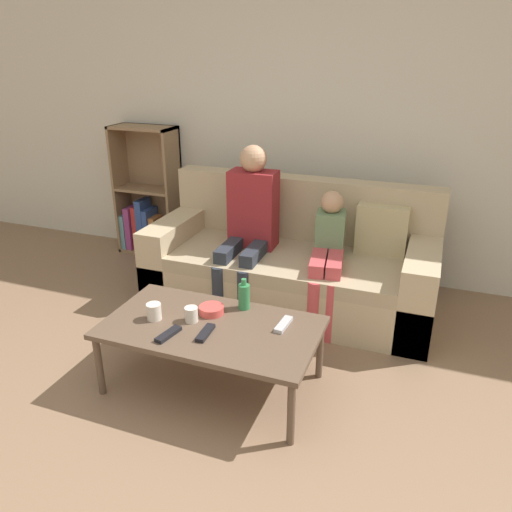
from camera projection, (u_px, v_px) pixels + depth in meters
name	position (u px, v px, depth m)	size (l,w,h in m)	color
ground_plane	(159.00, 505.00, 2.14)	(22.00, 22.00, 0.00)	#84664C
wall_back	(323.00, 117.00, 3.94)	(12.00, 0.06, 2.60)	beige
couch	(292.00, 266.00, 3.74)	(2.08, 0.88, 0.90)	tan
bookshelf	(147.00, 204.00, 4.65)	(0.58, 0.28, 1.17)	#8E7051
coffee_table	(211.00, 330.00, 2.76)	(1.19, 0.66, 0.40)	brown
person_adult	(250.00, 217.00, 3.62)	(0.35, 0.62, 1.18)	#282D38
person_child	(328.00, 252.00, 3.43)	(0.29, 0.63, 0.90)	#C6474C
cup_near	(154.00, 312.00, 2.79)	(0.08, 0.08, 0.09)	silver
cup_far	(191.00, 314.00, 2.77)	(0.07, 0.07, 0.09)	silver
tv_remote_0	(284.00, 324.00, 2.73)	(0.06, 0.17, 0.02)	#B7B7BC
tv_remote_1	(205.00, 333.00, 2.65)	(0.06, 0.17, 0.02)	black
tv_remote_2	(168.00, 334.00, 2.64)	(0.08, 0.18, 0.02)	black
snack_bowl	(211.00, 310.00, 2.86)	(0.14, 0.14, 0.05)	#DB4C47
bottle	(244.00, 296.00, 2.89)	(0.07, 0.07, 0.19)	#33844C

